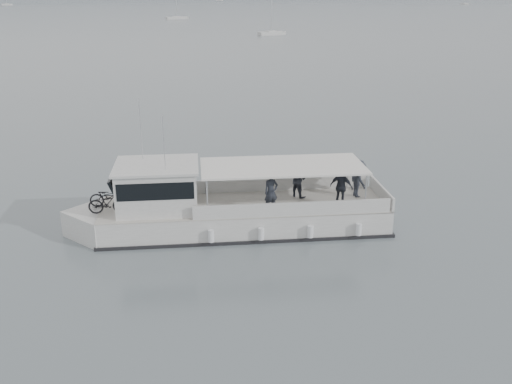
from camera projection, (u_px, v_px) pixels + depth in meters
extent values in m
plane|color=#545F63|center=(216.00, 216.00, 25.69)|extent=(1400.00, 1400.00, 0.00)
cube|color=silver|center=(245.00, 219.00, 24.24)|extent=(12.31, 5.27, 1.29)
cube|color=silver|center=(102.00, 225.00, 23.63)|extent=(3.18, 3.18, 1.29)
cube|color=beige|center=(245.00, 204.00, 24.02)|extent=(12.31, 5.27, 0.06)
cube|color=black|center=(245.00, 227.00, 24.37)|extent=(12.53, 5.42, 0.18)
cube|color=silver|center=(281.00, 184.00, 25.53)|extent=(7.84, 1.52, 0.60)
cube|color=silver|center=(293.00, 209.00, 22.67)|extent=(7.84, 1.52, 0.60)
cube|color=silver|center=(381.00, 193.00, 24.52)|extent=(0.67, 3.15, 0.60)
cube|color=silver|center=(158.00, 188.00, 23.35)|extent=(3.61, 3.21, 1.79)
cube|color=black|center=(119.00, 185.00, 23.14)|extent=(0.99, 2.55, 1.15)
cube|color=black|center=(157.00, 181.00, 23.25)|extent=(3.42, 3.22, 0.70)
cube|color=silver|center=(156.00, 165.00, 23.03)|extent=(3.84, 3.44, 0.10)
cube|color=white|center=(283.00, 166.00, 23.62)|extent=(7.19, 4.15, 0.08)
cylinder|color=silver|center=(207.00, 199.00, 22.28)|extent=(0.07, 0.07, 1.64)
cylinder|color=silver|center=(205.00, 177.00, 24.88)|extent=(0.07, 0.07, 1.64)
cylinder|color=silver|center=(366.00, 193.00, 22.93)|extent=(0.07, 0.07, 1.64)
cylinder|color=silver|center=(348.00, 172.00, 25.53)|extent=(0.07, 0.07, 1.64)
cylinder|color=silver|center=(141.00, 129.00, 23.36)|extent=(0.03, 0.03, 2.59)
cylinder|color=silver|center=(164.00, 143.00, 22.04)|extent=(0.03, 0.03, 2.19)
cylinder|color=white|center=(211.00, 236.00, 22.43)|extent=(0.28, 0.28, 0.50)
cylinder|color=white|center=(261.00, 234.00, 22.64)|extent=(0.28, 0.28, 0.50)
cylinder|color=white|center=(310.00, 231.00, 22.84)|extent=(0.28, 0.28, 0.50)
cylinder|color=white|center=(359.00, 229.00, 23.04)|extent=(0.28, 0.28, 0.50)
imported|color=black|center=(110.00, 196.00, 23.67)|extent=(1.78, 0.89, 0.90)
imported|color=black|center=(108.00, 202.00, 22.92)|extent=(1.63, 0.72, 0.94)
imported|color=#292D36|center=(271.00, 192.00, 23.00)|extent=(0.67, 0.51, 1.67)
imported|color=#292D36|center=(298.00, 178.00, 24.63)|extent=(0.97, 1.03, 1.67)
imported|color=#292D36|center=(341.00, 187.00, 23.58)|extent=(0.99, 0.97, 1.67)
imported|color=#292D36|center=(358.00, 179.00, 24.62)|extent=(0.66, 1.10, 1.67)
cube|color=silver|center=(177.00, 18.00, 179.30)|extent=(7.06, 3.03, 0.75)
cube|color=silver|center=(177.00, 17.00, 179.19)|extent=(2.62, 2.20, 0.45)
cylinder|color=silver|center=(176.00, 4.00, 177.91)|extent=(0.08, 0.08, 7.53)
cube|color=silver|center=(7.00, 5.00, 309.09)|extent=(5.71, 2.95, 0.75)
cube|color=silver|center=(7.00, 4.00, 308.98)|extent=(2.21, 1.92, 0.45)
cube|color=silver|center=(219.00, 0.00, 406.62)|extent=(4.55, 5.18, 0.75)
cube|color=silver|center=(219.00, 0.00, 406.51)|extent=(2.29, 2.35, 0.45)
cube|color=silver|center=(465.00, 4.00, 319.11)|extent=(4.72, 8.10, 0.75)
cube|color=silver|center=(465.00, 3.00, 319.01)|extent=(2.89, 3.23, 0.45)
cube|color=silver|center=(272.00, 33.00, 120.73)|extent=(6.18, 3.02, 0.75)
cube|color=silver|center=(272.00, 32.00, 120.62)|extent=(2.36, 2.03, 0.45)
cylinder|color=silver|center=(272.00, 16.00, 119.52)|extent=(0.08, 0.08, 6.51)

